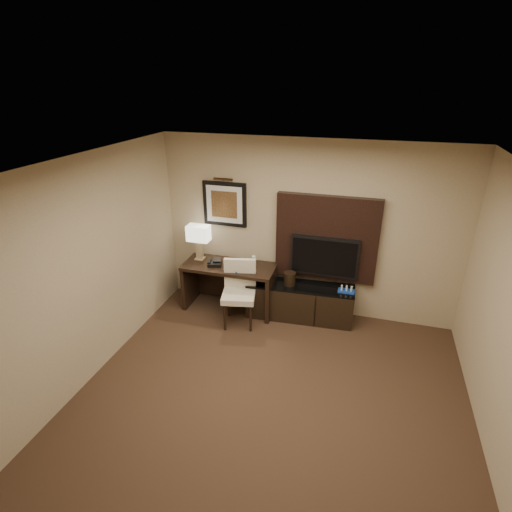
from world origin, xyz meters
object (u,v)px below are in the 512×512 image
at_px(ice_bucket, 290,279).
at_px(minibar_tray, 346,289).
at_px(table_lamp, 199,242).
at_px(desk_phone, 215,262).
at_px(water_bottle, 254,262).
at_px(desk_chair, 239,295).
at_px(desk, 230,287).
at_px(tv, 324,257).
at_px(credenza, 300,301).

distance_m(ice_bucket, minibar_tray, 0.85).
bearing_deg(ice_bucket, table_lamp, 178.03).
distance_m(table_lamp, desk_phone, 0.42).
distance_m(table_lamp, water_bottle, 0.94).
bearing_deg(desk_chair, minibar_tray, 3.97).
bearing_deg(ice_bucket, desk, -177.76).
height_order(tv, water_bottle, tv).
distance_m(desk_phone, ice_bucket, 1.19).
xyz_separation_m(desk, ice_bucket, (0.96, 0.04, 0.27)).
xyz_separation_m(desk_chair, desk_phone, (-0.50, 0.33, 0.33)).
distance_m(credenza, desk_phone, 1.45).
distance_m(desk, table_lamp, 0.87).
bearing_deg(tv, table_lamp, -177.05).
height_order(credenza, tv, tv).
xyz_separation_m(tv, table_lamp, (-1.97, -0.10, 0.05)).
distance_m(credenza, table_lamp, 1.84).
bearing_deg(credenza, desk, 179.13).
bearing_deg(desk_chair, ice_bucket, 19.97).
distance_m(desk_chair, water_bottle, 0.58).
bearing_deg(desk_phone, desk_chair, -48.40).
distance_m(credenza, tv, 0.81).
height_order(desk, credenza, desk).
distance_m(water_bottle, ice_bucket, 0.61).
relative_size(tv, ice_bucket, 4.93).
xyz_separation_m(desk, minibar_tray, (1.81, 0.05, 0.22)).
bearing_deg(tv, ice_bucket, -162.27).
height_order(table_lamp, ice_bucket, table_lamp).
height_order(desk_chair, ice_bucket, desk_chair).
distance_m(tv, water_bottle, 1.07).
height_order(table_lamp, minibar_tray, table_lamp).
xyz_separation_m(desk_phone, water_bottle, (0.60, 0.11, 0.04)).
relative_size(desk_chair, ice_bucket, 4.91).
xyz_separation_m(desk_chair, table_lamp, (-0.81, 0.47, 0.57)).
distance_m(tv, table_lamp, 1.97).
height_order(desk, ice_bucket, desk).
bearing_deg(desk_chair, credenza, 15.22).
relative_size(credenza, desk_chair, 1.63).
xyz_separation_m(table_lamp, water_bottle, (0.92, -0.04, -0.21)).
bearing_deg(minibar_tray, tv, 160.06).
bearing_deg(credenza, desk_phone, -178.86).
xyz_separation_m(desk, tv, (1.44, 0.19, 0.63)).
distance_m(desk, ice_bucket, 1.00).
bearing_deg(desk_chair, tv, 14.45).
relative_size(desk, table_lamp, 2.42).
height_order(table_lamp, desk_phone, table_lamp).
height_order(desk, desk_phone, desk_phone).
xyz_separation_m(credenza, desk_chair, (-0.84, -0.44, 0.22)).
relative_size(desk_phone, minibar_tray, 0.87).
xyz_separation_m(tv, ice_bucket, (-0.48, -0.15, -0.36)).
relative_size(water_bottle, minibar_tray, 0.75).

